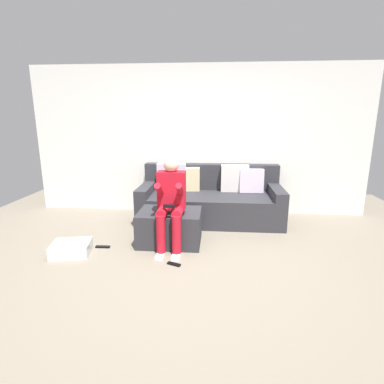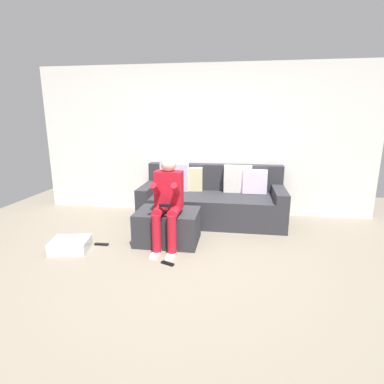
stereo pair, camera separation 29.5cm
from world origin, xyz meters
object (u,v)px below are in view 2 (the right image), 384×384
object	(u,v)px
ottoman	(168,226)
remote_by_storage_bin	(102,244)
remote_near_ottoman	(168,263)
storage_bin	(70,245)
couch_sectional	(212,200)
person_seated	(167,199)

from	to	relation	value
ottoman	remote_by_storage_bin	distance (m)	0.91
remote_near_ottoman	remote_by_storage_bin	bearing A→B (deg)	-179.41
ottoman	storage_bin	xyz separation A→B (m)	(-1.17, -0.46, -0.15)
couch_sectional	person_seated	distance (m)	1.32
ottoman	remote_by_storage_bin	bearing A→B (deg)	-163.99
ottoman	remote_by_storage_bin	xyz separation A→B (m)	(-0.86, -0.25, -0.21)
storage_bin	remote_near_ottoman	bearing A→B (deg)	-7.88
remote_by_storage_bin	couch_sectional	bearing A→B (deg)	41.40
ottoman	remote_near_ottoman	xyz separation A→B (m)	(0.14, -0.65, -0.21)
remote_by_storage_bin	storage_bin	bearing A→B (deg)	-146.56
couch_sectional	person_seated	xyz separation A→B (m)	(-0.48, -1.19, 0.32)
person_seated	remote_near_ottoman	distance (m)	0.81
storage_bin	remote_by_storage_bin	bearing A→B (deg)	34.68
person_seated	remote_by_storage_bin	world-z (taller)	person_seated
ottoman	storage_bin	bearing A→B (deg)	-158.38
storage_bin	remote_by_storage_bin	world-z (taller)	storage_bin
couch_sectional	remote_by_storage_bin	bearing A→B (deg)	-137.36
remote_near_ottoman	remote_by_storage_bin	xyz separation A→B (m)	(-1.00, 0.40, 0.00)
person_seated	couch_sectional	bearing A→B (deg)	68.21
remote_by_storage_bin	person_seated	bearing A→B (deg)	3.62
storage_bin	remote_near_ottoman	distance (m)	1.33
couch_sectional	storage_bin	distance (m)	2.27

